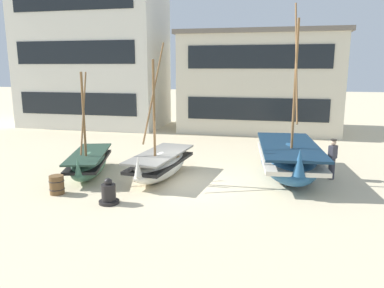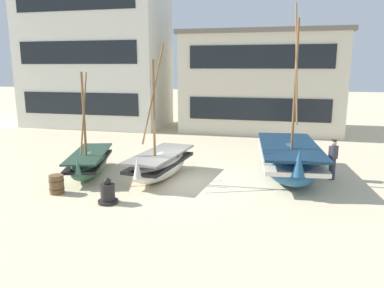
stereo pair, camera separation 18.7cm
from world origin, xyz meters
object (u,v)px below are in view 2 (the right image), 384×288
object	(u,v)px
fishing_boat_centre_large	(289,159)
harbor_building_annex	(96,54)
capstan_winch	(108,193)
fishing_boat_far_right	(89,162)
wooden_barrel	(57,184)
fishing_boat_near_left	(160,164)
fisherman_by_hull	(333,160)
harbor_building_main	(262,82)

from	to	relation	value
fishing_boat_centre_large	harbor_building_annex	world-z (taller)	harbor_building_annex
fishing_boat_centre_large	harbor_building_annex	xyz separation A→B (m)	(-14.58, 11.25, 4.77)
harbor_building_annex	capstan_winch	bearing A→B (deg)	-61.76
fishing_boat_centre_large	capstan_winch	size ratio (longest dim) A/B	7.87
fishing_boat_far_right	harbor_building_annex	distance (m)	15.19
fishing_boat_centre_large	capstan_winch	distance (m)	7.63
wooden_barrel	fishing_boat_near_left	bearing A→B (deg)	41.64
fisherman_by_hull	capstan_winch	world-z (taller)	fisherman_by_hull
fishing_boat_far_right	fisherman_by_hull	xyz separation A→B (m)	(10.11, 1.74, 0.29)
capstan_winch	harbor_building_annex	xyz separation A→B (m)	(-8.53, 15.88, 5.20)
wooden_barrel	harbor_building_annex	distance (m)	17.43
fishing_boat_near_left	fishing_boat_centre_large	size ratio (longest dim) A/B	0.79
wooden_barrel	harbor_building_main	distance (m)	17.89
fishing_boat_near_left	fishing_boat_far_right	world-z (taller)	fishing_boat_near_left
fishing_boat_centre_large	harbor_building_annex	bearing A→B (deg)	142.33
fishing_boat_centre_large	wooden_barrel	bearing A→B (deg)	-153.45
capstan_winch	wooden_barrel	distance (m)	2.32
capstan_winch	fisherman_by_hull	bearing A→B (deg)	31.01
fishing_boat_far_right	wooden_barrel	xyz separation A→B (m)	(0.02, -2.50, -0.20)
fishing_boat_centre_large	fisherman_by_hull	world-z (taller)	fishing_boat_centre_large
fishing_boat_far_right	harbor_building_main	xyz separation A→B (m)	(6.47, 13.89, 2.97)
fishing_boat_far_right	fisherman_by_hull	bearing A→B (deg)	9.74
fishing_boat_near_left	harbor_building_main	xyz separation A→B (m)	(3.34, 13.63, 2.92)
fishing_boat_far_right	fisherman_by_hull	distance (m)	10.26
fishing_boat_near_left	harbor_building_annex	xyz separation A→B (m)	(-9.35, 12.66, 4.94)
fishing_boat_centre_large	harbor_building_main	xyz separation A→B (m)	(-1.88, 12.22, 2.75)
fishing_boat_near_left	fishing_boat_far_right	distance (m)	3.14
capstan_winch	harbor_building_annex	distance (m)	18.76
capstan_winch	fishing_boat_centre_large	bearing A→B (deg)	37.38
fisherman_by_hull	harbor_building_main	world-z (taller)	harbor_building_main
harbor_building_main	fishing_boat_far_right	bearing A→B (deg)	-114.96
fisherman_by_hull	harbor_building_annex	xyz separation A→B (m)	(-16.34, 11.18, 4.71)
fishing_boat_near_left	fisherman_by_hull	xyz separation A→B (m)	(6.98, 1.47, 0.23)
fisherman_by_hull	wooden_barrel	distance (m)	10.95
fishing_boat_centre_large	wooden_barrel	distance (m)	9.32
fishing_boat_far_right	harbor_building_annex	bearing A→B (deg)	115.73
fishing_boat_near_left	wooden_barrel	size ratio (longest dim) A/B	7.94
fishing_boat_far_right	capstan_winch	size ratio (longest dim) A/B	4.89
fisherman_by_hull	wooden_barrel	bearing A→B (deg)	-157.24
wooden_barrel	harbor_building_annex	xyz separation A→B (m)	(-6.25, 15.42, 5.19)
fishing_boat_near_left	fishing_boat_centre_large	xyz separation A→B (m)	(5.23, 1.40, 0.17)
fishing_boat_centre_large	fisherman_by_hull	size ratio (longest dim) A/B	4.20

